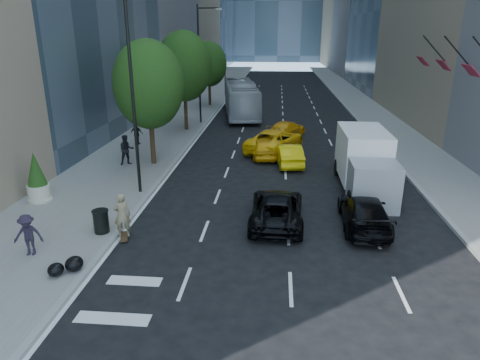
# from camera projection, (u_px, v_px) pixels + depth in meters

# --- Properties ---
(ground) EXTENTS (160.00, 160.00, 0.00)m
(ground) POSITION_uv_depth(u_px,v_px,m) (264.00, 233.00, 17.73)
(ground) COLOR black
(ground) RESTS_ON ground
(sidewalk_left) EXTENTS (6.00, 120.00, 0.15)m
(sidewalk_left) POSITION_uv_depth(u_px,v_px,m) (191.00, 108.00, 46.70)
(sidewalk_left) COLOR slate
(sidewalk_left) RESTS_ON ground
(sidewalk_right) EXTENTS (4.00, 120.00, 0.15)m
(sidewalk_right) POSITION_uv_depth(u_px,v_px,m) (368.00, 111.00, 45.15)
(sidewalk_right) COLOR slate
(sidewalk_right) RESTS_ON ground
(lamp_near) EXTENTS (2.13, 0.22, 10.00)m
(lamp_near) POSITION_uv_depth(u_px,v_px,m) (135.00, 79.00, 20.12)
(lamp_near) COLOR black
(lamp_near) RESTS_ON sidewalk_left
(lamp_far) EXTENTS (2.13, 0.22, 10.00)m
(lamp_far) POSITION_uv_depth(u_px,v_px,m) (201.00, 58.00, 37.08)
(lamp_far) COLOR black
(lamp_far) RESTS_ON sidewalk_left
(tree_near) EXTENTS (4.20, 4.20, 7.46)m
(tree_near) POSITION_uv_depth(u_px,v_px,m) (149.00, 85.00, 25.18)
(tree_near) COLOR black
(tree_near) RESTS_ON sidewalk_left
(tree_mid) EXTENTS (4.50, 4.50, 7.99)m
(tree_mid) POSITION_uv_depth(u_px,v_px,m) (184.00, 66.00, 34.48)
(tree_mid) COLOR black
(tree_mid) RESTS_ON sidewalk_left
(tree_far) EXTENTS (3.90, 3.90, 6.92)m
(tree_far) POSITION_uv_depth(u_px,v_px,m) (209.00, 64.00, 46.95)
(tree_far) COLOR black
(tree_far) RESTS_ON sidewalk_left
(traffic_signal) EXTENTS (2.48, 0.53, 5.20)m
(traffic_signal) POSITION_uv_depth(u_px,v_px,m) (225.00, 63.00, 54.55)
(traffic_signal) COLOR black
(traffic_signal) RESTS_ON sidewalk_left
(facade_flags) EXTENTS (1.85, 13.30, 2.05)m
(facade_flags) POSITION_uv_depth(u_px,v_px,m) (459.00, 64.00, 24.26)
(facade_flags) COLOR black
(facade_flags) RESTS_ON ground
(skateboarder) EXTENTS (0.77, 0.62, 1.84)m
(skateboarder) POSITION_uv_depth(u_px,v_px,m) (122.00, 218.00, 16.93)
(skateboarder) COLOR #867853
(skateboarder) RESTS_ON ground
(black_sedan_lincoln) EXTENTS (2.31, 4.83, 1.33)m
(black_sedan_lincoln) POSITION_uv_depth(u_px,v_px,m) (277.00, 208.00, 18.52)
(black_sedan_lincoln) COLOR black
(black_sedan_lincoln) RESTS_ON ground
(black_sedan_mercedes) EXTENTS (2.07, 4.72, 1.35)m
(black_sedan_mercedes) POSITION_uv_depth(u_px,v_px,m) (364.00, 212.00, 18.11)
(black_sedan_mercedes) COLOR black
(black_sedan_mercedes) RESTS_ON ground
(taxi_a) EXTENTS (2.02, 4.08, 1.34)m
(taxi_a) POSITION_uv_depth(u_px,v_px,m) (264.00, 147.00, 28.38)
(taxi_a) COLOR #F5AE0C
(taxi_a) RESTS_ON ground
(taxi_b) EXTENTS (1.90, 4.20, 1.34)m
(taxi_b) POSITION_uv_depth(u_px,v_px,m) (289.00, 154.00, 26.77)
(taxi_b) COLOR #E0BF0B
(taxi_b) RESTS_ON ground
(taxi_c) EXTENTS (4.59, 6.24, 1.58)m
(taxi_c) POSITION_uv_depth(u_px,v_px,m) (275.00, 141.00, 29.69)
(taxi_c) COLOR yellow
(taxi_c) RESTS_ON ground
(taxi_d) EXTENTS (3.44, 4.81, 1.29)m
(taxi_d) POSITION_uv_depth(u_px,v_px,m) (287.00, 129.00, 33.86)
(taxi_d) COLOR #E79E0C
(taxi_d) RESTS_ON ground
(city_bus) EXTENTS (4.59, 12.37, 3.37)m
(city_bus) POSITION_uv_depth(u_px,v_px,m) (241.00, 99.00, 42.57)
(city_bus) COLOR #B8BBBE
(city_bus) RESTS_ON ground
(box_truck) EXTENTS (2.38, 6.42, 3.06)m
(box_truck) POSITION_uv_depth(u_px,v_px,m) (365.00, 162.00, 22.08)
(box_truck) COLOR white
(box_truck) RESTS_ON ground
(pedestrian_a) EXTENTS (1.14, 1.07, 1.86)m
(pedestrian_a) POSITION_uv_depth(u_px,v_px,m) (127.00, 150.00, 26.17)
(pedestrian_a) COLOR black
(pedestrian_a) RESTS_ON sidewalk_left
(pedestrian_b) EXTENTS (0.98, 0.51, 1.60)m
(pedestrian_b) POSITION_uv_depth(u_px,v_px,m) (137.00, 134.00, 31.04)
(pedestrian_b) COLOR black
(pedestrian_b) RESTS_ON sidewalk_left
(pedestrian_c) EXTENTS (1.12, 0.77, 1.58)m
(pedestrian_c) POSITION_uv_depth(u_px,v_px,m) (28.00, 235.00, 15.47)
(pedestrian_c) COLOR #251D2B
(pedestrian_c) RESTS_ON sidewalk_left
(trash_can) EXTENTS (0.61, 0.61, 0.92)m
(trash_can) POSITION_uv_depth(u_px,v_px,m) (101.00, 222.00, 17.34)
(trash_can) COLOR black
(trash_can) RESTS_ON sidewalk_left
(planter_shrub) EXTENTS (1.01, 1.01, 2.43)m
(planter_shrub) POSITION_uv_depth(u_px,v_px,m) (37.00, 178.00, 20.42)
(planter_shrub) COLOR beige
(planter_shrub) RESTS_ON sidewalk_left
(garbage_bags) EXTENTS (1.03, 0.99, 0.51)m
(garbage_bags) POSITION_uv_depth(u_px,v_px,m) (67.00, 266.00, 14.46)
(garbage_bags) COLOR black
(garbage_bags) RESTS_ON sidewalk_left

